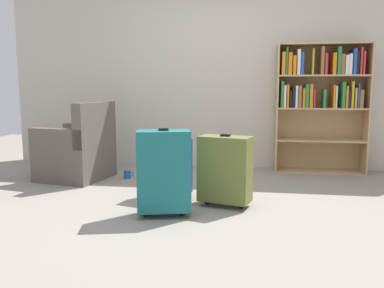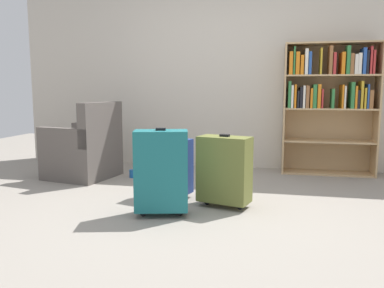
# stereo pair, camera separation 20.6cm
# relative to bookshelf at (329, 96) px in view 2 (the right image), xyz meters

# --- Properties ---
(ground_plane) EXTENTS (10.23, 10.23, 0.00)m
(ground_plane) POSITION_rel_bookshelf_xyz_m (-1.25, -1.90, -0.96)
(ground_plane) COLOR gray
(back_wall) EXTENTS (5.84, 0.10, 2.60)m
(back_wall) POSITION_rel_bookshelf_xyz_m (-1.25, 0.22, 0.34)
(back_wall) COLOR beige
(back_wall) RESTS_ON ground
(bookshelf) EXTENTS (1.10, 0.34, 1.60)m
(bookshelf) POSITION_rel_bookshelf_xyz_m (0.00, 0.00, 0.00)
(bookshelf) COLOR tan
(bookshelf) RESTS_ON ground
(armchair) EXTENTS (0.82, 0.82, 0.90)m
(armchair) POSITION_rel_bookshelf_xyz_m (-2.84, -0.83, -0.65)
(armchair) COLOR #59514C
(armchair) RESTS_ON ground
(mug) EXTENTS (0.12, 0.08, 0.10)m
(mug) POSITION_rel_bookshelf_xyz_m (-2.28, -0.72, -0.92)
(mug) COLOR #1959A5
(mug) RESTS_ON ground
(suitcase_navy_blue) EXTENTS (0.38, 0.27, 0.59)m
(suitcase_navy_blue) POSITION_rel_bookshelf_xyz_m (-1.58, -1.45, -0.65)
(suitcase_navy_blue) COLOR navy
(suitcase_navy_blue) RESTS_ON ground
(suitcase_olive) EXTENTS (0.50, 0.34, 0.66)m
(suitcase_olive) POSITION_rel_bookshelf_xyz_m (-1.06, -1.67, -0.62)
(suitcase_olive) COLOR brown
(suitcase_olive) RESTS_ON ground
(suitcase_teal) EXTENTS (0.48, 0.32, 0.74)m
(suitcase_teal) POSITION_rel_bookshelf_xyz_m (-1.54, -2.02, -0.58)
(suitcase_teal) COLOR #19666B
(suitcase_teal) RESTS_ON ground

